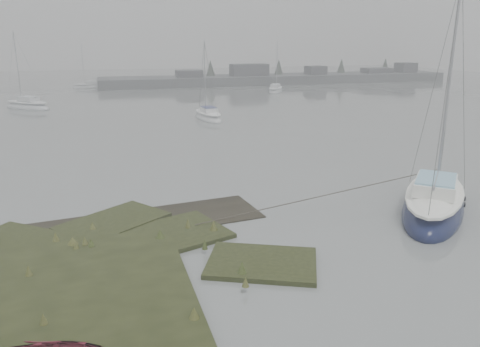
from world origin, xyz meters
name	(u,v)px	position (x,y,z in m)	size (l,w,h in m)	color
ground	(147,120)	(0.00, 30.00, 0.00)	(160.00, 160.00, 0.00)	slate
far_shoreline	(285,78)	(26.84, 61.90, 0.85)	(60.00, 8.00, 4.15)	#4C4F51
sailboat_main	(433,205)	(9.11, 1.99, 0.32)	(6.75, 7.03, 10.36)	#0E1333
sailboat_white	(208,117)	(5.48, 28.48, 0.23)	(2.35, 5.53, 7.58)	silver
sailboat_far_a	(28,106)	(-11.39, 40.79, 0.26)	(5.76, 5.62, 8.55)	silver
sailboat_far_b	(275,91)	(19.85, 48.45, 0.23)	(4.22, 5.46, 7.50)	#B6BDC1
sailboat_far_c	(89,87)	(-5.23, 62.26, 0.22)	(4.95, 1.65, 6.97)	#A4AAAD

